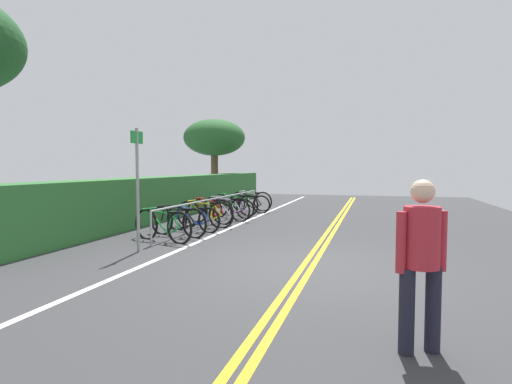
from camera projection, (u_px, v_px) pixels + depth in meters
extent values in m
cube|color=#353538|center=(307.00, 268.00, 7.12)|extent=(36.80, 12.31, 0.05)
cube|color=gold|center=(312.00, 267.00, 7.10)|extent=(33.12, 0.10, 0.00)
cube|color=gold|center=(303.00, 266.00, 7.14)|extent=(33.12, 0.10, 0.00)
cube|color=white|center=(162.00, 257.00, 7.86)|extent=(33.12, 0.12, 0.00)
cylinder|color=#9EA0A5|center=(151.00, 229.00, 8.96)|extent=(0.05, 0.05, 0.75)
cylinder|color=#9EA0A5|center=(184.00, 220.00, 10.51)|extent=(0.05, 0.05, 0.75)
cylinder|color=#9EA0A5|center=(208.00, 213.00, 12.06)|extent=(0.05, 0.05, 0.75)
cylinder|color=#9EA0A5|center=(227.00, 207.00, 13.61)|extent=(0.05, 0.05, 0.75)
cylinder|color=#9EA0A5|center=(242.00, 203.00, 15.16)|extent=(0.05, 0.05, 0.75)
cylinder|color=#9EA0A5|center=(254.00, 200.00, 16.71)|extent=(0.05, 0.05, 0.75)
cylinder|color=#9EA0A5|center=(218.00, 198.00, 12.82)|extent=(8.07, 0.04, 0.04)
torus|color=black|center=(146.00, 224.00, 9.81)|extent=(0.29, 0.73, 0.75)
torus|color=black|center=(179.00, 228.00, 9.22)|extent=(0.29, 0.73, 0.75)
cylinder|color=#198C38|center=(158.00, 222.00, 9.58)|extent=(0.22, 0.59, 0.51)
cylinder|color=#198C38|center=(160.00, 212.00, 9.53)|extent=(0.26, 0.70, 0.07)
cylinder|color=#198C38|center=(170.00, 224.00, 9.38)|extent=(0.09, 0.18, 0.46)
cylinder|color=#198C38|center=(173.00, 231.00, 9.33)|extent=(0.15, 0.38, 0.19)
cylinder|color=#198C38|center=(176.00, 221.00, 9.28)|extent=(0.12, 0.26, 0.32)
cylinder|color=#198C38|center=(148.00, 217.00, 9.77)|extent=(0.08, 0.14, 0.34)
cube|color=black|center=(172.00, 213.00, 9.33)|extent=(0.14, 0.21, 0.05)
cylinder|color=#198C38|center=(149.00, 208.00, 9.73)|extent=(0.45, 0.17, 0.03)
torus|color=black|center=(162.00, 221.00, 10.51)|extent=(0.26, 0.74, 0.75)
torus|color=black|center=(194.00, 224.00, 9.96)|extent=(0.26, 0.74, 0.75)
cylinder|color=black|center=(173.00, 218.00, 10.30)|extent=(0.20, 0.59, 0.51)
cylinder|color=black|center=(175.00, 209.00, 10.25)|extent=(0.23, 0.71, 0.07)
cylinder|color=black|center=(185.00, 220.00, 10.11)|extent=(0.08, 0.18, 0.46)
cylinder|color=black|center=(188.00, 226.00, 10.06)|extent=(0.14, 0.38, 0.19)
cylinder|color=black|center=(190.00, 217.00, 10.01)|extent=(0.11, 0.26, 0.32)
cylinder|color=black|center=(163.00, 214.00, 10.47)|extent=(0.07, 0.14, 0.34)
cube|color=black|center=(187.00, 209.00, 10.06)|extent=(0.13, 0.21, 0.05)
cylinder|color=black|center=(164.00, 206.00, 10.43)|extent=(0.45, 0.15, 0.03)
torus|color=black|center=(177.00, 218.00, 11.26)|extent=(0.21, 0.68, 0.69)
torus|color=black|center=(209.00, 221.00, 10.76)|extent=(0.21, 0.68, 0.69)
cylinder|color=#1947B7|center=(189.00, 216.00, 11.07)|extent=(0.17, 0.59, 0.47)
cylinder|color=#1947B7|center=(191.00, 208.00, 11.03)|extent=(0.20, 0.70, 0.07)
cylinder|color=#1947B7|center=(200.00, 217.00, 10.90)|extent=(0.07, 0.17, 0.42)
cylinder|color=#1947B7|center=(203.00, 223.00, 10.85)|extent=(0.12, 0.38, 0.18)
cylinder|color=#1947B7|center=(205.00, 215.00, 10.81)|extent=(0.09, 0.26, 0.29)
cylinder|color=#1947B7|center=(179.00, 213.00, 11.23)|extent=(0.07, 0.14, 0.31)
cube|color=black|center=(202.00, 209.00, 10.85)|extent=(0.12, 0.21, 0.05)
cylinder|color=#1947B7|center=(180.00, 205.00, 11.19)|extent=(0.45, 0.13, 0.03)
torus|color=black|center=(189.00, 214.00, 11.91)|extent=(0.11, 0.77, 0.76)
torus|color=black|center=(221.00, 215.00, 11.58)|extent=(0.11, 0.77, 0.76)
cylinder|color=yellow|center=(201.00, 211.00, 11.78)|extent=(0.07, 0.58, 0.52)
cylinder|color=yellow|center=(203.00, 203.00, 11.75)|extent=(0.08, 0.69, 0.07)
cylinder|color=yellow|center=(212.00, 212.00, 11.67)|extent=(0.05, 0.17, 0.47)
cylinder|color=yellow|center=(215.00, 218.00, 11.64)|extent=(0.06, 0.37, 0.19)
cylinder|color=yellow|center=(217.00, 210.00, 11.61)|extent=(0.05, 0.25, 0.32)
cylinder|color=yellow|center=(190.00, 208.00, 11.89)|extent=(0.04, 0.14, 0.35)
cube|color=black|center=(214.00, 203.00, 11.63)|extent=(0.09, 0.20, 0.05)
cylinder|color=yellow|center=(192.00, 201.00, 11.86)|extent=(0.46, 0.06, 0.03)
torus|color=black|center=(197.00, 211.00, 12.82)|extent=(0.27, 0.76, 0.77)
torus|color=black|center=(223.00, 212.00, 12.31)|extent=(0.27, 0.76, 0.77)
cylinder|color=red|center=(207.00, 208.00, 12.62)|extent=(0.19, 0.54, 0.53)
cylinder|color=red|center=(208.00, 201.00, 12.58)|extent=(0.22, 0.64, 0.07)
cylinder|color=red|center=(215.00, 209.00, 12.45)|extent=(0.08, 0.16, 0.47)
cylinder|color=red|center=(218.00, 215.00, 12.41)|extent=(0.13, 0.35, 0.19)
cylinder|color=red|center=(220.00, 207.00, 12.36)|extent=(0.10, 0.24, 0.32)
cylinder|color=red|center=(199.00, 205.00, 12.78)|extent=(0.07, 0.14, 0.35)
cube|color=black|center=(217.00, 201.00, 12.40)|extent=(0.13, 0.21, 0.05)
cylinder|color=red|center=(200.00, 198.00, 12.74)|extent=(0.45, 0.15, 0.03)
torus|color=black|center=(213.00, 208.00, 13.57)|extent=(0.29, 0.74, 0.77)
torus|color=black|center=(240.00, 210.00, 12.96)|extent=(0.29, 0.74, 0.77)
cylinder|color=silver|center=(223.00, 206.00, 13.33)|extent=(0.23, 0.60, 0.52)
cylinder|color=silver|center=(224.00, 199.00, 13.28)|extent=(0.27, 0.72, 0.07)
cylinder|color=silver|center=(232.00, 207.00, 13.13)|extent=(0.09, 0.18, 0.47)
cylinder|color=silver|center=(235.00, 212.00, 13.07)|extent=(0.16, 0.39, 0.19)
cylinder|color=silver|center=(237.00, 205.00, 13.01)|extent=(0.12, 0.27, 0.32)
cylinder|color=silver|center=(214.00, 203.00, 13.53)|extent=(0.08, 0.15, 0.35)
cube|color=black|center=(234.00, 199.00, 13.07)|extent=(0.14, 0.21, 0.05)
cylinder|color=silver|center=(215.00, 196.00, 13.48)|extent=(0.45, 0.17, 0.03)
torus|color=black|center=(219.00, 208.00, 14.16)|extent=(0.18, 0.67, 0.67)
torus|color=black|center=(245.00, 209.00, 13.72)|extent=(0.18, 0.67, 0.67)
cylinder|color=purple|center=(228.00, 206.00, 13.99)|extent=(0.14, 0.57, 0.46)
cylinder|color=purple|center=(230.00, 200.00, 13.95)|extent=(0.16, 0.68, 0.07)
cylinder|color=purple|center=(237.00, 207.00, 13.84)|extent=(0.06, 0.17, 0.41)
cylinder|color=purple|center=(240.00, 211.00, 13.80)|extent=(0.10, 0.37, 0.17)
cylinder|color=purple|center=(242.00, 205.00, 13.76)|extent=(0.08, 0.25, 0.29)
cylinder|color=purple|center=(220.00, 204.00, 14.13)|extent=(0.06, 0.14, 0.30)
cube|color=black|center=(239.00, 200.00, 13.80)|extent=(0.11, 0.21, 0.05)
cylinder|color=purple|center=(221.00, 198.00, 14.10)|extent=(0.46, 0.11, 0.03)
torus|color=black|center=(221.00, 204.00, 14.97)|extent=(0.16, 0.76, 0.76)
torus|color=black|center=(248.00, 206.00, 14.54)|extent=(0.16, 0.76, 0.76)
cylinder|color=#198C38|center=(231.00, 202.00, 14.80)|extent=(0.12, 0.61, 0.52)
cylinder|color=#198C38|center=(233.00, 196.00, 14.76)|extent=(0.13, 0.73, 0.07)
cylinder|color=#198C38|center=(240.00, 203.00, 14.66)|extent=(0.06, 0.18, 0.47)
cylinder|color=#198C38|center=(244.00, 208.00, 14.62)|extent=(0.09, 0.39, 0.19)
cylinder|color=#198C38|center=(245.00, 201.00, 14.58)|extent=(0.07, 0.27, 0.32)
cylinder|color=#198C38|center=(222.00, 200.00, 14.93)|extent=(0.05, 0.15, 0.34)
cube|color=black|center=(242.00, 196.00, 14.61)|extent=(0.11, 0.21, 0.05)
cylinder|color=#198C38|center=(224.00, 194.00, 14.90)|extent=(0.46, 0.09, 0.03)
torus|color=black|center=(237.00, 204.00, 15.66)|extent=(0.13, 0.69, 0.69)
torus|color=black|center=(261.00, 205.00, 15.30)|extent=(0.13, 0.69, 0.69)
cylinder|color=black|center=(246.00, 202.00, 15.52)|extent=(0.09, 0.56, 0.47)
cylinder|color=black|center=(247.00, 196.00, 15.49)|extent=(0.10, 0.67, 0.07)
cylinder|color=black|center=(254.00, 203.00, 15.40)|extent=(0.05, 0.16, 0.42)
cylinder|color=black|center=(257.00, 206.00, 15.37)|extent=(0.07, 0.36, 0.17)
cylinder|color=black|center=(259.00, 201.00, 15.33)|extent=(0.06, 0.25, 0.29)
cylinder|color=black|center=(238.00, 200.00, 15.63)|extent=(0.05, 0.14, 0.31)
cube|color=black|center=(256.00, 196.00, 15.36)|extent=(0.10, 0.21, 0.05)
cylinder|color=black|center=(239.00, 194.00, 15.60)|extent=(0.46, 0.08, 0.03)
torus|color=black|center=(240.00, 201.00, 16.48)|extent=(0.18, 0.77, 0.77)
torus|color=black|center=(263.00, 202.00, 16.05)|extent=(0.18, 0.77, 0.77)
cylinder|color=white|center=(248.00, 199.00, 16.31)|extent=(0.13, 0.57, 0.52)
cylinder|color=white|center=(250.00, 193.00, 16.27)|extent=(0.15, 0.68, 0.07)
cylinder|color=white|center=(256.00, 200.00, 16.17)|extent=(0.06, 0.17, 0.47)
cylinder|color=white|center=(259.00, 204.00, 16.13)|extent=(0.10, 0.37, 0.19)
cylinder|color=white|center=(260.00, 198.00, 16.09)|extent=(0.08, 0.25, 0.32)
cylinder|color=white|center=(241.00, 197.00, 16.45)|extent=(0.06, 0.14, 0.35)
cube|color=black|center=(258.00, 193.00, 16.13)|extent=(0.11, 0.21, 0.05)
cylinder|color=white|center=(242.00, 191.00, 16.41)|extent=(0.46, 0.10, 0.03)
cylinder|color=#1E1E2D|center=(433.00, 310.00, 3.83)|extent=(0.14, 0.14, 0.78)
cylinder|color=#1E1E2D|center=(407.00, 311.00, 3.78)|extent=(0.14, 0.14, 0.78)
cylinder|color=#B22633|center=(422.00, 237.00, 3.76)|extent=(0.32, 0.32, 0.56)
sphere|color=beige|center=(423.00, 191.00, 3.74)|extent=(0.21, 0.21, 0.21)
cylinder|color=#B22633|center=(442.00, 241.00, 3.80)|extent=(0.09, 0.09, 0.55)
cylinder|color=#B22633|center=(401.00, 242.00, 3.73)|extent=(0.09, 0.09, 0.55)
cylinder|color=gray|center=(138.00, 190.00, 8.29)|extent=(0.06, 0.06, 2.45)
cube|color=#198C33|center=(137.00, 137.00, 8.23)|extent=(0.36, 0.06, 0.24)
cube|color=#2D6B30|center=(178.00, 195.00, 14.83)|extent=(17.07, 0.99, 1.37)
cylinder|color=brown|center=(215.00, 177.00, 21.10)|extent=(0.36, 0.36, 2.34)
ellipsoid|color=#235626|center=(214.00, 138.00, 20.98)|extent=(3.07, 3.07, 1.82)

